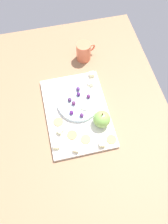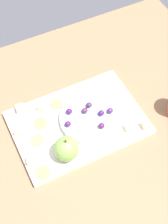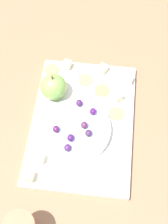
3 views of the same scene
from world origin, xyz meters
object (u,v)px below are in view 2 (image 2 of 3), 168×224
(cheese_cube_0, at_px, (129,127))
(grape_1, at_px, (101,126))
(cheese_cube_4, at_px, (20,109))
(apple_whole, at_px, (66,149))
(cracker_0, at_px, (43,173))
(cracker_2, at_px, (37,140))
(cheese_cube_1, at_px, (42,107))
(cracker_3, at_px, (41,123))
(grape_5, at_px, (101,113))
(cheese_cube_2, at_px, (19,131))
(apple_slice_0, at_px, (86,125))
(grape_2, at_px, (69,111))
(grape_3, at_px, (110,111))
(cracker_1, at_px, (56,104))
(cheese_cube_5, at_px, (146,125))
(serving_dish, at_px, (90,118))
(grape_0, at_px, (68,124))
(grape_4, at_px, (84,110))
(cheese_cube_3, at_px, (31,160))
(platter, at_px, (78,123))

(cheese_cube_0, relative_size, grape_1, 1.17)
(cheese_cube_4, bearing_deg, apple_whole, -72.20)
(cracker_0, height_order, cracker_2, same)
(apple_whole, height_order, cheese_cube_1, apple_whole)
(cheese_cube_1, xyz_separation_m, grape_1, (0.13, -0.15, 0.02))
(cracker_3, distance_m, grape_5, 0.19)
(cracker_0, xyz_separation_m, grape_5, (0.23, 0.09, 0.03))
(apple_whole, height_order, cheese_cube_2, apple_whole)
(cheese_cube_0, bearing_deg, apple_slice_0, 154.97)
(grape_2, xyz_separation_m, grape_3, (0.11, -0.05, -0.00))
(apple_whole, bearing_deg, grape_2, 61.83)
(cracker_1, xyz_separation_m, apple_slice_0, (0.04, -0.13, 0.02))
(cracker_2, bearing_deg, cheese_cube_5, -18.04)
(serving_dish, xyz_separation_m, grape_0, (-0.07, -0.00, 0.02))
(grape_1, relative_size, grape_3, 1.00)
(grape_0, relative_size, grape_4, 1.00)
(grape_3, bearing_deg, cracker_1, 138.11)
(cheese_cube_5, bearing_deg, cracker_3, 151.36)
(cheese_cube_3, xyz_separation_m, grape_2, (0.16, 0.09, 0.02))
(cracker_3, height_order, grape_1, grape_1)
(serving_dish, xyz_separation_m, cheese_cube_0, (0.09, -0.08, 0.00))
(serving_dish, bearing_deg, apple_slice_0, -132.36)
(cheese_cube_1, xyz_separation_m, cheese_cube_4, (-0.06, 0.03, 0.00))
(cracker_1, distance_m, apple_slice_0, 0.14)
(cheese_cube_3, xyz_separation_m, grape_0, (0.14, 0.05, 0.02))
(cheese_cube_3, bearing_deg, grape_1, 1.04)
(cracker_2, bearing_deg, grape_4, 6.51)
(grape_5, bearing_deg, cheese_cube_5, -39.28)
(apple_whole, relative_size, cracker_0, 1.72)
(cracker_3, height_order, apple_slice_0, apple_slice_0)
(platter, relative_size, cheese_cube_5, 17.34)
(grape_1, bearing_deg, cracker_3, 145.28)
(grape_0, bearing_deg, grape_3, -5.51)
(cracker_2, xyz_separation_m, grape_1, (0.18, -0.05, 0.03))
(platter, xyz_separation_m, cracker_2, (-0.14, -0.01, 0.01))
(grape_1, bearing_deg, grape_4, 105.31)
(cheese_cube_3, bearing_deg, grape_4, 20.66)
(cracker_0, xyz_separation_m, grape_2, (0.14, 0.14, 0.03))
(platter, relative_size, cheese_cube_3, 17.34)
(grape_5, bearing_deg, platter, 161.78)
(cheese_cube_1, bearing_deg, cracker_1, -0.46)
(serving_dish, xyz_separation_m, apple_slice_0, (-0.02, -0.03, 0.01))
(cheese_cube_2, bearing_deg, cheese_cube_0, -23.82)
(grape_1, bearing_deg, apple_slice_0, 147.72)
(cracker_1, bearing_deg, grape_5, -47.95)
(cheese_cube_2, bearing_deg, grape_5, -14.35)
(platter, relative_size, grape_2, 20.26)
(cheese_cube_0, distance_m, cheese_cube_1, 0.27)
(serving_dish, bearing_deg, cheese_cube_1, 138.46)
(cheese_cube_0, height_order, grape_1, grape_1)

